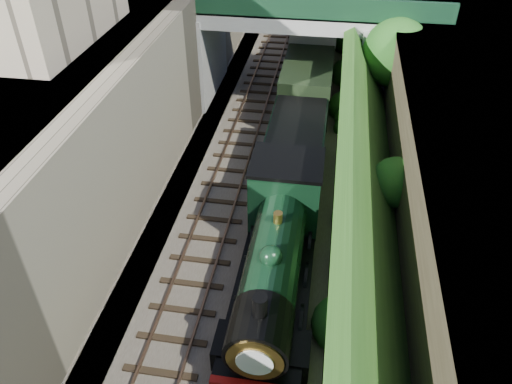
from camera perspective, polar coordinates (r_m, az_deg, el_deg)
name	(u,v)px	position (r m, az deg, el deg)	size (l,w,h in m)	color
trackbed	(282,128)	(29.43, 2.99, 7.35)	(10.00, 90.00, 0.20)	#473F38
retaining_wall	(186,67)	(28.94, -8.00, 14.02)	(1.00, 90.00, 7.00)	#756B56
street_plateau_left	(126,63)	(30.10, -14.60, 14.12)	(6.00, 90.00, 7.00)	#262628
street_plateau_right	(464,92)	(28.79, 22.66, 10.54)	(8.00, 90.00, 6.25)	#262628
embankment_slope	(371,87)	(29.40, 13.01, 11.62)	(4.72, 90.54, 6.40)	#1E4714
track_left	(248,123)	(29.60, -0.88, 7.91)	(2.50, 90.00, 0.20)	black
track_right	(303,127)	(29.28, 5.35, 7.39)	(2.50, 90.00, 0.20)	black
road_bridge	(308,38)	(31.33, 5.93, 17.13)	(16.00, 6.40, 7.25)	gray
tree	(398,55)	(28.13, 15.93, 14.82)	(3.60, 3.80, 6.60)	black
locomotive	(276,254)	(18.35, 2.33, -7.09)	(3.10, 10.22, 3.83)	black
tender	(295,153)	(24.31, 4.53, 4.48)	(2.70, 6.00, 3.05)	black
coach_front	(314,49)	(35.42, 6.62, 15.96)	(2.90, 18.00, 3.70)	black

